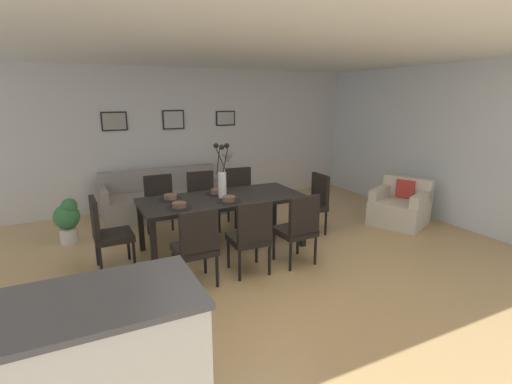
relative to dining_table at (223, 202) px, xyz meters
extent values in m
plane|color=tan|center=(0.17, -0.72, -0.67)|extent=(9.00, 9.00, 0.00)
cube|color=silver|center=(0.17, 2.53, 0.63)|extent=(9.00, 0.10, 2.60)
cube|color=white|center=(3.82, -0.32, 0.63)|extent=(0.10, 6.30, 2.60)
cube|color=white|center=(0.17, -0.32, 1.97)|extent=(9.00, 7.20, 0.08)
cube|color=black|center=(0.00, 0.00, 0.04)|extent=(2.20, 0.98, 0.05)
cube|color=black|center=(1.04, 0.43, -0.33)|extent=(0.07, 0.07, 0.69)
cube|color=black|center=(-1.04, 0.43, -0.33)|extent=(0.07, 0.07, 0.69)
cube|color=black|center=(1.04, -0.43, -0.33)|extent=(0.07, 0.07, 0.69)
cube|color=black|center=(-1.04, -0.43, -0.33)|extent=(0.07, 0.07, 0.69)
cube|color=black|center=(-0.67, -0.83, -0.25)|extent=(0.45, 0.45, 0.08)
cube|color=black|center=(-0.66, -1.02, 0.01)|extent=(0.42, 0.07, 0.48)
cylinder|color=black|center=(-0.49, -0.63, -0.48)|extent=(0.04, 0.04, 0.38)
cylinder|color=black|center=(-0.87, -0.64, -0.48)|extent=(0.04, 0.04, 0.38)
cylinder|color=black|center=(-0.48, -1.01, -0.48)|extent=(0.04, 0.04, 0.38)
cylinder|color=black|center=(-0.85, -1.02, -0.48)|extent=(0.04, 0.04, 0.38)
cube|color=black|center=(-0.64, 0.83, -0.25)|extent=(0.46, 0.46, 0.08)
cube|color=black|center=(-0.65, 1.02, 0.01)|extent=(0.42, 0.08, 0.48)
cylinder|color=black|center=(-0.83, 0.64, -0.48)|extent=(0.04, 0.04, 0.38)
cylinder|color=black|center=(-0.45, 0.65, -0.48)|extent=(0.04, 0.04, 0.38)
cylinder|color=black|center=(-0.84, 1.02, -0.48)|extent=(0.04, 0.04, 0.38)
cylinder|color=black|center=(-0.46, 1.03, -0.48)|extent=(0.04, 0.04, 0.38)
cube|color=black|center=(0.00, -0.81, -0.25)|extent=(0.46, 0.46, 0.08)
cube|color=black|center=(0.00, -1.00, 0.01)|extent=(0.42, 0.08, 0.48)
cylinder|color=black|center=(0.20, -0.63, -0.48)|extent=(0.04, 0.04, 0.38)
cylinder|color=black|center=(-0.18, -0.62, -0.48)|extent=(0.04, 0.04, 0.38)
cylinder|color=black|center=(0.19, -1.01, -0.48)|extent=(0.04, 0.04, 0.38)
cylinder|color=black|center=(-0.19, -1.00, -0.48)|extent=(0.04, 0.04, 0.38)
cube|color=black|center=(0.00, 0.82, -0.25)|extent=(0.47, 0.47, 0.08)
cube|color=black|center=(0.01, 1.01, 0.01)|extent=(0.42, 0.09, 0.48)
cylinder|color=black|center=(-0.20, 0.64, -0.48)|extent=(0.04, 0.04, 0.38)
cylinder|color=black|center=(0.18, 0.61, -0.48)|extent=(0.04, 0.04, 0.38)
cylinder|color=black|center=(-0.18, 1.02, -0.48)|extent=(0.04, 0.04, 0.38)
cylinder|color=black|center=(0.20, 0.99, -0.48)|extent=(0.04, 0.04, 0.38)
cube|color=black|center=(0.64, -0.83, -0.25)|extent=(0.46, 0.46, 0.08)
cube|color=black|center=(0.65, -1.02, 0.01)|extent=(0.42, 0.08, 0.48)
cylinder|color=black|center=(0.82, -0.63, -0.48)|extent=(0.04, 0.04, 0.38)
cylinder|color=black|center=(0.44, -0.65, -0.48)|extent=(0.04, 0.04, 0.38)
cylinder|color=black|center=(0.84, -1.01, -0.48)|extent=(0.04, 0.04, 0.38)
cylinder|color=black|center=(0.46, -1.03, -0.48)|extent=(0.04, 0.04, 0.38)
cube|color=black|center=(0.67, 0.83, -0.25)|extent=(0.47, 0.47, 0.08)
cube|color=black|center=(0.69, 1.02, 0.01)|extent=(0.42, 0.09, 0.48)
cylinder|color=black|center=(0.47, 0.66, -0.48)|extent=(0.04, 0.04, 0.38)
cylinder|color=black|center=(0.85, 0.63, -0.48)|extent=(0.04, 0.04, 0.38)
cylinder|color=black|center=(0.50, 1.04, -0.48)|extent=(0.04, 0.04, 0.38)
cylinder|color=black|center=(0.88, 1.01, -0.48)|extent=(0.04, 0.04, 0.38)
cube|color=black|center=(-1.43, 0.00, -0.25)|extent=(0.46, 0.46, 0.08)
cube|color=black|center=(-1.62, -0.01, 0.01)|extent=(0.08, 0.42, 0.48)
cylinder|color=black|center=(-1.24, -0.19, -0.48)|extent=(0.04, 0.04, 0.38)
cylinder|color=black|center=(-1.25, 0.19, -0.48)|extent=(0.04, 0.04, 0.38)
cylinder|color=black|center=(-1.62, -0.20, -0.48)|extent=(0.04, 0.04, 0.38)
cylinder|color=black|center=(-1.63, 0.18, -0.48)|extent=(0.04, 0.04, 0.38)
cube|color=black|center=(1.42, -0.01, -0.25)|extent=(0.46, 0.46, 0.08)
cube|color=black|center=(1.61, -0.02, 0.01)|extent=(0.08, 0.42, 0.48)
cylinder|color=black|center=(1.24, 0.19, -0.48)|extent=(0.04, 0.04, 0.38)
cylinder|color=black|center=(1.22, -0.19, -0.48)|extent=(0.04, 0.04, 0.38)
cylinder|color=black|center=(1.62, 0.17, -0.48)|extent=(0.04, 0.04, 0.38)
cylinder|color=black|center=(1.60, -0.21, -0.48)|extent=(0.04, 0.04, 0.38)
cylinder|color=white|center=(0.00, 0.00, 0.24)|extent=(0.11, 0.11, 0.34)
cylinder|color=black|center=(0.06, 0.02, 0.57)|extent=(0.05, 0.12, 0.37)
sphere|color=black|center=(0.09, 0.03, 0.77)|extent=(0.07, 0.07, 0.07)
cylinder|color=black|center=(-0.03, 0.05, 0.57)|extent=(0.08, 0.05, 0.38)
sphere|color=black|center=(-0.05, 0.08, 0.77)|extent=(0.07, 0.07, 0.07)
cylinder|color=black|center=(-0.02, -0.06, 0.57)|extent=(0.15, 0.06, 0.36)
sphere|color=black|center=(-0.03, -0.09, 0.77)|extent=(0.07, 0.07, 0.07)
cylinder|color=black|center=(-0.66, -0.22, 0.07)|extent=(0.32, 0.32, 0.01)
cylinder|color=brown|center=(-0.66, -0.22, 0.10)|extent=(0.17, 0.17, 0.06)
cylinder|color=brown|center=(-0.66, -0.22, 0.12)|extent=(0.13, 0.13, 0.04)
cylinder|color=black|center=(-0.66, 0.22, 0.07)|extent=(0.32, 0.32, 0.01)
cylinder|color=brown|center=(-0.66, 0.22, 0.10)|extent=(0.17, 0.17, 0.06)
cylinder|color=brown|center=(-0.66, 0.22, 0.12)|extent=(0.13, 0.13, 0.04)
cylinder|color=black|center=(0.00, -0.22, 0.07)|extent=(0.32, 0.32, 0.01)
cylinder|color=brown|center=(0.00, -0.22, 0.10)|extent=(0.17, 0.17, 0.06)
cylinder|color=brown|center=(0.00, -0.22, 0.12)|extent=(0.13, 0.13, 0.04)
cylinder|color=black|center=(0.00, 0.22, 0.07)|extent=(0.32, 0.32, 0.01)
cylinder|color=brown|center=(0.00, 0.22, 0.10)|extent=(0.17, 0.17, 0.06)
cylinder|color=brown|center=(0.00, 0.22, 0.12)|extent=(0.13, 0.13, 0.04)
cube|color=gray|center=(-0.39, 1.87, -0.46)|extent=(2.09, 0.84, 0.42)
cube|color=gray|center=(-0.39, 2.21, -0.06)|extent=(2.09, 0.16, 0.38)
cube|color=gray|center=(0.60, 1.87, -0.15)|extent=(0.10, 0.84, 0.20)
cube|color=gray|center=(-1.38, 1.87, -0.15)|extent=(0.10, 0.84, 0.20)
cube|color=black|center=(0.85, 1.90, -0.41)|extent=(0.36, 0.36, 0.52)
cylinder|color=beige|center=(0.85, 1.90, -0.11)|extent=(0.12, 0.12, 0.08)
cylinder|color=beige|center=(0.85, 1.90, 0.07)|extent=(0.02, 0.02, 0.30)
cone|color=beige|center=(0.85, 1.90, 0.27)|extent=(0.22, 0.22, 0.18)
cube|color=beige|center=(3.01, -0.32, -0.47)|extent=(1.05, 1.05, 0.40)
cube|color=beige|center=(3.30, -0.19, -0.10)|extent=(0.47, 0.80, 0.35)
cube|color=beige|center=(3.12, -0.63, -0.18)|extent=(0.68, 0.40, 0.18)
cube|color=beige|center=(2.86, -0.03, -0.18)|extent=(0.68, 0.40, 0.18)
cube|color=#C63833|center=(3.21, -0.24, -0.11)|extent=(0.19, 0.31, 0.30)
cube|color=silver|center=(-1.86, -2.42, -0.23)|extent=(1.40, 0.73, 0.88)
cube|color=#4C4C51|center=(-1.86, -2.42, 0.23)|extent=(1.44, 0.77, 0.04)
cube|color=black|center=(-1.05, 2.46, 0.98)|extent=(0.43, 0.02, 0.33)
cube|color=#9E9389|center=(-1.05, 2.45, 0.98)|extent=(0.38, 0.01, 0.28)
cube|color=black|center=(0.00, 2.46, 0.98)|extent=(0.40, 0.02, 0.36)
cube|color=#B2B2AD|center=(0.00, 2.45, 0.98)|extent=(0.35, 0.01, 0.31)
cube|color=black|center=(1.05, 2.46, 0.98)|extent=(0.40, 0.02, 0.29)
cube|color=#B2B2AD|center=(1.05, 2.45, 0.98)|extent=(0.35, 0.01, 0.24)
cylinder|color=silver|center=(-1.95, 1.18, -0.56)|extent=(0.24, 0.24, 0.22)
sphere|color=#387A42|center=(-1.95, 1.18, -0.27)|extent=(0.36, 0.36, 0.36)
sphere|color=#387A42|center=(-1.90, 1.15, -0.11)|extent=(0.22, 0.22, 0.22)
camera|label=1|loc=(-1.79, -4.66, 1.41)|focal=26.49mm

